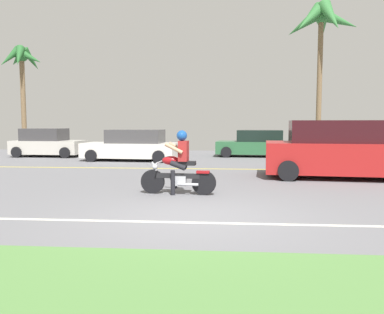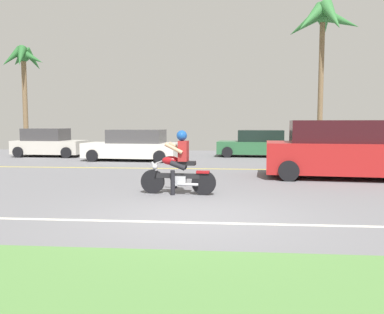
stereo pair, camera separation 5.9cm
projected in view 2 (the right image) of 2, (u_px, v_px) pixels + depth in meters
name	position (u px, v px, depth m)	size (l,w,h in m)	color
ground	(202.00, 191.00, 10.56)	(56.00, 30.00, 0.04)	slate
lane_line_near	(191.00, 222.00, 7.10)	(50.40, 0.12, 0.01)	silver
lane_line_far	(210.00, 169.00, 15.38)	(50.40, 0.12, 0.01)	yellow
motorcyclist	(179.00, 167.00, 9.88)	(1.93, 0.63, 1.61)	black
suv_nearby	(344.00, 150.00, 12.75)	(5.15, 2.67, 1.87)	#AD1E1E
parked_car_0	(49.00, 143.00, 21.09)	(3.72, 2.08, 1.50)	beige
parked_car_1	(133.00, 146.00, 18.76)	(4.56, 2.20, 1.47)	white
parked_car_2	(257.00, 144.00, 20.95)	(4.18, 2.13, 1.41)	#2D663D
palm_tree_0	(24.00, 66.00, 24.28)	(2.77, 2.69, 6.50)	brown
palm_tree_1	(322.00, 26.00, 21.05)	(3.94, 3.97, 8.24)	brown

